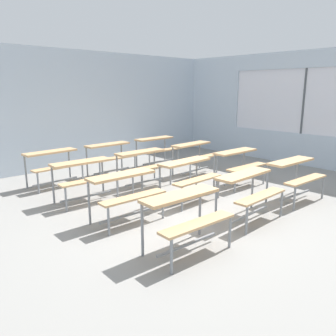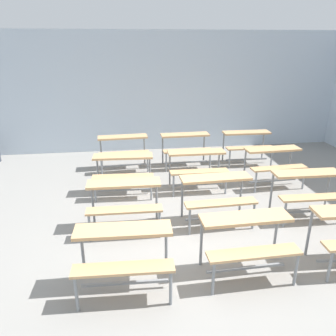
# 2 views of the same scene
# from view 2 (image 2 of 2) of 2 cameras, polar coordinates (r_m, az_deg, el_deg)

# --- Properties ---
(ground) EXTENTS (10.00, 9.00, 0.05)m
(ground) POSITION_cam_2_polar(r_m,az_deg,el_deg) (5.02, 2.98, -12.18)
(ground) COLOR gray
(wall_back) EXTENTS (10.00, 0.12, 3.00)m
(wall_back) POSITION_cam_2_polar(r_m,az_deg,el_deg) (8.75, -2.42, 12.84)
(wall_back) COLOR silver
(wall_back) RESTS_ON ground
(desk_bench_r0c0) EXTENTS (1.12, 0.64, 0.74)m
(desk_bench_r0c0) POSITION_cam_2_polar(r_m,az_deg,el_deg) (3.83, -7.66, -13.35)
(desk_bench_r0c0) COLOR tan
(desk_bench_r0c0) RESTS_ON ground
(desk_bench_r0c1) EXTENTS (1.11, 0.62, 0.74)m
(desk_bench_r0c1) POSITION_cam_2_polar(r_m,az_deg,el_deg) (4.14, 13.57, -10.96)
(desk_bench_r0c1) COLOR tan
(desk_bench_r0c1) RESTS_ON ground
(desk_bench_r1c0) EXTENTS (1.11, 0.62, 0.74)m
(desk_bench_r1c0) POSITION_cam_2_polar(r_m,az_deg,el_deg) (5.00, -7.53, -4.75)
(desk_bench_r1c0) COLOR tan
(desk_bench_r1c0) RESTS_ON ground
(desk_bench_r1c1) EXTENTS (1.12, 0.62, 0.74)m
(desk_bench_r1c1) POSITION_cam_2_polar(r_m,az_deg,el_deg) (5.21, 8.44, -3.71)
(desk_bench_r1c1) COLOR tan
(desk_bench_r1c1) RESTS_ON ground
(desk_bench_r1c2) EXTENTS (1.12, 0.62, 0.74)m
(desk_bench_r1c2) POSITION_cam_2_polar(r_m,az_deg,el_deg) (5.79, 23.06, -2.67)
(desk_bench_r1c2) COLOR tan
(desk_bench_r1c2) RESTS_ON ground
(desk_bench_r2c0) EXTENTS (1.13, 0.65, 0.74)m
(desk_bench_r2c0) POSITION_cam_2_polar(r_m,az_deg,el_deg) (6.18, -7.72, 0.31)
(desk_bench_r2c0) COLOR tan
(desk_bench_r2c0) RESTS_ON ground
(desk_bench_r2c1) EXTENTS (1.11, 0.60, 0.74)m
(desk_bench_r2c1) POSITION_cam_2_polar(r_m,az_deg,el_deg) (6.38, 5.05, 1.09)
(desk_bench_r2c1) COLOR tan
(desk_bench_r2c1) RESTS_ON ground
(desk_bench_r2c2) EXTENTS (1.13, 0.64, 0.74)m
(desk_bench_r2c2) POSITION_cam_2_polar(r_m,az_deg,el_deg) (6.86, 17.82, 1.58)
(desk_bench_r2c2) COLOR tan
(desk_bench_r2c2) RESTS_ON ground
(desk_bench_r3c0) EXTENTS (1.13, 0.65, 0.74)m
(desk_bench_r3c0) POSITION_cam_2_polar(r_m,az_deg,el_deg) (7.47, -7.69, 3.92)
(desk_bench_r3c0) COLOR tan
(desk_bench_r3c0) RESTS_ON ground
(desk_bench_r3c1) EXTENTS (1.11, 0.61, 0.74)m
(desk_bench_r3c1) POSITION_cam_2_polar(r_m,az_deg,el_deg) (7.59, 3.08, 4.37)
(desk_bench_r3c1) COLOR tan
(desk_bench_r3c1) RESTS_ON ground
(desk_bench_r3c2) EXTENTS (1.11, 0.61, 0.74)m
(desk_bench_r3c2) POSITION_cam_2_polar(r_m,az_deg,el_deg) (8.00, 13.49, 4.67)
(desk_bench_r3c2) COLOR tan
(desk_bench_r3c2) RESTS_ON ground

